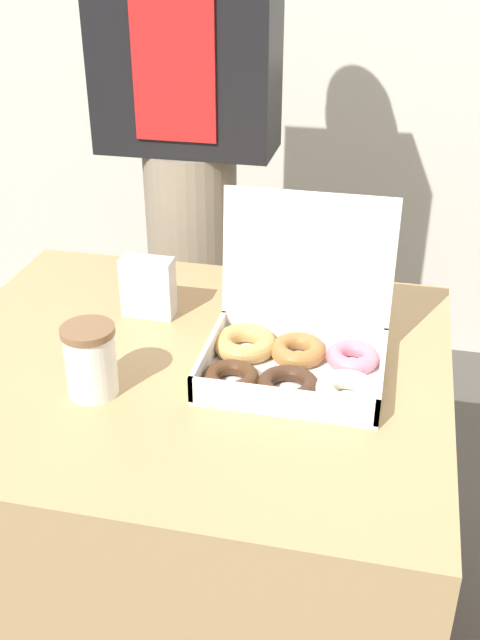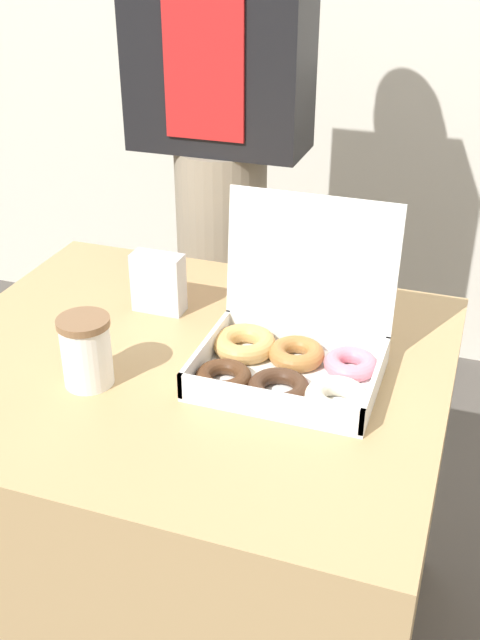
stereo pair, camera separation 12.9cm
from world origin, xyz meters
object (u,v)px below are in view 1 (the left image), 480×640
donut_box (294,351)px  person_customer (189,130)px  coffee_cup (91,360)px  napkin_holder (148,287)px

donut_box → person_customer: 0.77m
person_customer → coffee_cup: bearing=-85.7°
person_customer → donut_box: bearing=-60.8°
coffee_cup → person_customer: (-0.06, 0.78, 0.16)m
donut_box → napkin_holder: (-0.30, 0.14, 0.02)m
coffee_cup → person_customer: size_ratio=0.07×
coffee_cup → donut_box: bearing=23.3°
napkin_holder → person_customer: 0.54m
coffee_cup → person_customer: 0.80m
napkin_holder → person_customer: size_ratio=0.07×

